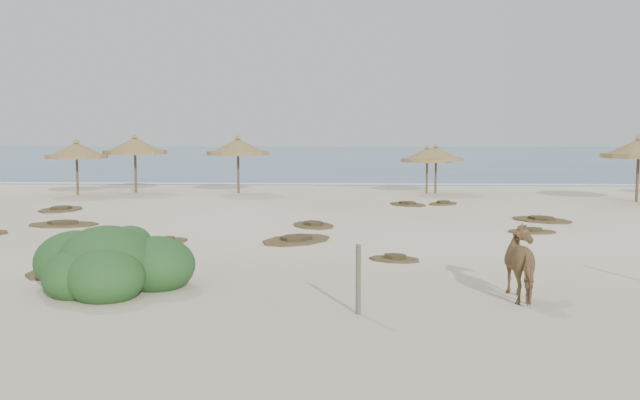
# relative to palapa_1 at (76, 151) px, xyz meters

# --- Properties ---
(ground) EXTENTS (160.00, 160.00, 0.00)m
(ground) POSITION_rel_palapa_1_xyz_m (11.92, -17.96, -2.29)
(ground) COLOR #F5E4C9
(ground) RESTS_ON ground
(ocean) EXTENTS (200.00, 100.00, 0.01)m
(ocean) POSITION_rel_palapa_1_xyz_m (11.92, 57.04, -2.28)
(ocean) COLOR #294F7C
(ocean) RESTS_ON ground
(foam_line) EXTENTS (70.00, 0.60, 0.01)m
(foam_line) POSITION_rel_palapa_1_xyz_m (11.92, 8.04, -2.28)
(foam_line) COLOR white
(foam_line) RESTS_ON ground
(palapa_1) EXTENTS (3.82, 3.82, 2.95)m
(palapa_1) POSITION_rel_palapa_1_xyz_m (0.00, 0.00, 0.00)
(palapa_1) COLOR brown
(palapa_1) RESTS_ON ground
(palapa_2) EXTENTS (4.53, 4.53, 3.21)m
(palapa_2) POSITION_rel_palapa_1_xyz_m (2.58, 1.66, 0.20)
(palapa_2) COLOR brown
(palapa_2) RESTS_ON ground
(palapa_3) EXTENTS (4.33, 4.33, 3.16)m
(palapa_3) POSITION_rel_palapa_1_xyz_m (8.24, 1.42, 0.16)
(palapa_3) COLOR brown
(palapa_3) RESTS_ON ground
(palapa_4) EXTENTS (3.49, 3.49, 2.68)m
(palapa_4) POSITION_rel_palapa_1_xyz_m (18.82, 1.80, -0.20)
(palapa_4) COLOR brown
(palapa_4) RESTS_ON ground
(palapa_5) EXTENTS (3.29, 3.29, 2.62)m
(palapa_5) POSITION_rel_palapa_1_xyz_m (18.32, 1.58, -0.26)
(palapa_5) COLOR brown
(palapa_5) RESTS_ON ground
(palapa_6) EXTENTS (4.23, 4.23, 3.20)m
(palapa_6) POSITION_rel_palapa_1_xyz_m (27.81, -2.34, 0.20)
(palapa_6) COLOR brown
(palapa_6) RESTS_ON ground
(horse) EXTENTS (0.90, 1.77, 1.45)m
(horse) POSITION_rel_palapa_1_xyz_m (17.82, -22.22, -1.56)
(horse) COLOR olive
(horse) RESTS_ON ground
(fence_post_near) EXTENTS (0.12, 0.12, 1.30)m
(fence_post_near) POSITION_rel_palapa_1_xyz_m (14.43, -23.54, -1.64)
(fence_post_near) COLOR brown
(fence_post_near) RESTS_ON ground
(bush) EXTENTS (3.55, 3.13, 1.59)m
(bush) POSITION_rel_palapa_1_xyz_m (9.13, -21.72, -1.77)
(bush) COLOR #2D5926
(bush) RESTS_ON ground
(scrub_1) EXTENTS (2.53, 1.68, 0.16)m
(scrub_1) POSITION_rel_palapa_1_xyz_m (4.01, -11.70, -2.24)
(scrub_1) COLOR brown
(scrub_1) RESTS_ON ground
(scrub_2) EXTENTS (1.73, 1.92, 0.16)m
(scrub_2) POSITION_rel_palapa_1_xyz_m (8.67, -15.41, -2.24)
(scrub_2) COLOR brown
(scrub_2) RESTS_ON ground
(scrub_3) EXTENTS (2.05, 2.43, 0.16)m
(scrub_3) POSITION_rel_palapa_1_xyz_m (12.96, -11.54, -2.24)
(scrub_3) COLOR brown
(scrub_3) RESTS_ON ground
(scrub_4) EXTENTS (1.62, 1.08, 0.16)m
(scrub_4) POSITION_rel_palapa_1_xyz_m (20.30, -12.77, -2.24)
(scrub_4) COLOR brown
(scrub_4) RESTS_ON ground
(scrub_5) EXTENTS (2.78, 2.85, 0.16)m
(scrub_5) POSITION_rel_palapa_1_xyz_m (21.43, -9.67, -2.24)
(scrub_5) COLOR brown
(scrub_5) RESTS_ON ground
(scrub_6) EXTENTS (1.77, 2.59, 0.16)m
(scrub_6) POSITION_rel_palapa_1_xyz_m (1.99, -7.01, -2.24)
(scrub_6) COLOR brown
(scrub_6) RESTS_ON ground
(scrub_7) EXTENTS (2.24, 2.44, 0.16)m
(scrub_7) POSITION_rel_palapa_1_xyz_m (16.86, -4.28, -2.24)
(scrub_7) COLOR brown
(scrub_7) RESTS_ON ground
(scrub_9) EXTENTS (2.86, 3.11, 0.16)m
(scrub_9) POSITION_rel_palapa_1_xyz_m (12.62, -14.93, -2.24)
(scrub_9) COLOR brown
(scrub_9) RESTS_ON ground
(scrub_10) EXTENTS (1.91, 1.99, 0.16)m
(scrub_10) POSITION_rel_palapa_1_xyz_m (18.52, -3.87, -2.24)
(scrub_10) COLOR brown
(scrub_10) RESTS_ON ground
(scrub_11) EXTENTS (1.85, 2.43, 0.16)m
(scrub_11) POSITION_rel_palapa_1_xyz_m (7.38, -19.92, -2.24)
(scrub_11) COLOR brown
(scrub_11) RESTS_ON ground
(scrub_12) EXTENTS (1.59, 1.31, 0.16)m
(scrub_12) POSITION_rel_palapa_1_xyz_m (15.44, -18.06, -2.24)
(scrub_12) COLOR brown
(scrub_12) RESTS_ON ground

